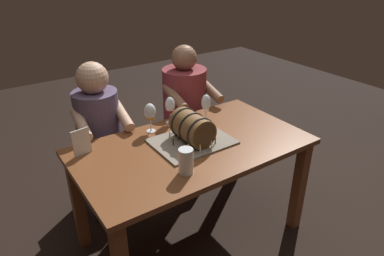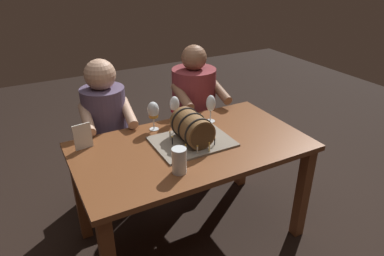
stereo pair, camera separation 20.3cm
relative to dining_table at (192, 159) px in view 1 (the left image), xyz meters
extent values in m
plane|color=black|center=(0.00, 0.00, -0.62)|extent=(8.00, 8.00, 0.00)
cube|color=brown|center=(0.00, 0.00, 0.09)|extent=(1.45, 0.81, 0.03)
cube|color=brown|center=(0.66, -0.35, -0.27)|extent=(0.07, 0.07, 0.70)
cube|color=brown|center=(-0.66, 0.35, -0.27)|extent=(0.07, 0.07, 0.70)
cube|color=brown|center=(0.66, 0.35, -0.27)|extent=(0.07, 0.07, 0.70)
cube|color=gray|center=(0.01, 0.02, 0.11)|extent=(0.48, 0.37, 0.01)
cylinder|color=brown|center=(0.01, 0.02, 0.21)|extent=(0.18, 0.26, 0.18)
cylinder|color=#46301B|center=(0.01, -0.11, 0.21)|extent=(0.16, 0.00, 0.16)
cylinder|color=#46301B|center=(0.01, 0.16, 0.21)|extent=(0.16, 0.00, 0.16)
torus|color=black|center=(0.01, -0.07, 0.21)|extent=(0.20, 0.01, 0.20)
torus|color=black|center=(0.01, 0.02, 0.21)|extent=(0.20, 0.01, 0.20)
torus|color=black|center=(0.01, 0.11, 0.21)|extent=(0.20, 0.01, 0.20)
cylinder|color=#EAD666|center=(0.14, 0.02, 0.15)|extent=(0.01, 0.01, 0.05)
sphere|color=#F9C64C|center=(0.14, 0.02, 0.18)|extent=(0.01, 0.01, 0.01)
cylinder|color=#D64C47|center=(0.11, 0.14, 0.14)|extent=(0.01, 0.01, 0.05)
sphere|color=#F9C64C|center=(0.11, 0.14, 0.17)|extent=(0.01, 0.01, 0.01)
cylinder|color=#D64C47|center=(0.07, 0.18, 0.15)|extent=(0.01, 0.01, 0.06)
sphere|color=#F9C64C|center=(0.07, 0.18, 0.18)|extent=(0.01, 0.01, 0.01)
cylinder|color=#D64C47|center=(-0.02, 0.19, 0.15)|extent=(0.01, 0.01, 0.05)
sphere|color=#F9C64C|center=(-0.02, 0.19, 0.18)|extent=(0.01, 0.01, 0.01)
cylinder|color=silver|center=(-0.10, 0.11, 0.14)|extent=(0.01, 0.01, 0.04)
sphere|color=#F9C64C|center=(-0.10, 0.11, 0.17)|extent=(0.01, 0.01, 0.01)
cylinder|color=black|center=(-0.11, 0.04, 0.15)|extent=(0.01, 0.01, 0.05)
sphere|color=#F9C64C|center=(-0.11, 0.04, 0.18)|extent=(0.01, 0.01, 0.01)
cylinder|color=#EAD666|center=(-0.09, -0.09, 0.14)|extent=(0.01, 0.01, 0.05)
sphere|color=#F9C64C|center=(-0.09, -0.09, 0.17)|extent=(0.01, 0.01, 0.01)
cylinder|color=silver|center=(-0.03, -0.13, 0.14)|extent=(0.01, 0.01, 0.05)
sphere|color=#F9C64C|center=(-0.03, -0.13, 0.17)|extent=(0.01, 0.01, 0.01)
cylinder|color=#EAD666|center=(0.04, -0.14, 0.15)|extent=(0.01, 0.01, 0.05)
sphere|color=#F9C64C|center=(0.04, -0.14, 0.18)|extent=(0.01, 0.01, 0.01)
cylinder|color=black|center=(0.11, -0.09, 0.14)|extent=(0.01, 0.01, 0.04)
sphere|color=#F9C64C|center=(0.11, -0.09, 0.17)|extent=(0.01, 0.01, 0.01)
cylinder|color=white|center=(0.05, 0.34, 0.11)|extent=(0.07, 0.07, 0.00)
cylinder|color=white|center=(0.05, 0.34, 0.15)|extent=(0.01, 0.01, 0.07)
ellipsoid|color=white|center=(0.05, 0.34, 0.24)|extent=(0.07, 0.07, 0.12)
cylinder|color=maroon|center=(0.05, 0.34, 0.21)|extent=(0.06, 0.06, 0.04)
cylinder|color=white|center=(0.27, 0.23, 0.11)|extent=(0.07, 0.07, 0.00)
cylinder|color=white|center=(0.27, 0.23, 0.15)|extent=(0.01, 0.01, 0.07)
ellipsoid|color=white|center=(0.27, 0.23, 0.25)|extent=(0.07, 0.07, 0.12)
cylinder|color=white|center=(-0.13, 0.30, 0.11)|extent=(0.06, 0.06, 0.00)
cylinder|color=white|center=(-0.13, 0.30, 0.15)|extent=(0.01, 0.01, 0.08)
ellipsoid|color=white|center=(-0.13, 0.30, 0.25)|extent=(0.08, 0.08, 0.11)
cylinder|color=#C6842D|center=(-0.13, 0.30, 0.22)|extent=(0.06, 0.06, 0.05)
cylinder|color=white|center=(-0.20, -0.24, 0.18)|extent=(0.08, 0.08, 0.15)
cylinder|color=#C6842D|center=(-0.20, -0.24, 0.15)|extent=(0.07, 0.07, 0.09)
cylinder|color=white|center=(-0.20, -0.24, 0.20)|extent=(0.07, 0.07, 0.01)
cube|color=silver|center=(-0.60, 0.27, 0.19)|extent=(0.11, 0.03, 0.16)
cube|color=#372D40|center=(-0.37, 0.64, -0.40)|extent=(0.34, 0.32, 0.45)
cylinder|color=#5B4C6B|center=(-0.37, 0.64, 0.08)|extent=(0.34, 0.34, 0.51)
sphere|color=tan|center=(-0.37, 0.64, 0.43)|extent=(0.22, 0.22, 0.22)
cylinder|color=tan|center=(-0.24, 0.50, 0.18)|extent=(0.10, 0.31, 0.14)
cylinder|color=tan|center=(-0.52, 0.52, 0.18)|extent=(0.10, 0.31, 0.14)
cube|color=#4C1B1E|center=(0.37, 0.64, -0.40)|extent=(0.34, 0.32, 0.45)
cylinder|color=maroon|center=(0.37, 0.64, 0.10)|extent=(0.37, 0.37, 0.54)
sphere|color=brown|center=(0.37, 0.64, 0.45)|extent=(0.20, 0.20, 0.20)
cylinder|color=brown|center=(0.51, 0.50, 0.21)|extent=(0.09, 0.31, 0.14)
cylinder|color=brown|center=(0.20, 0.52, 0.21)|extent=(0.09, 0.31, 0.14)
camera|label=1|loc=(-1.06, -1.55, 1.17)|focal=32.51mm
camera|label=2|loc=(-0.89, -1.66, 1.17)|focal=32.51mm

